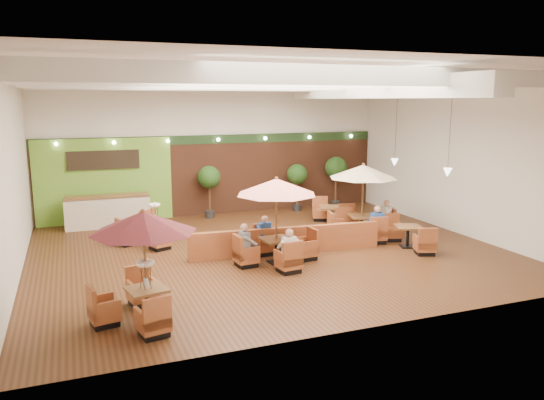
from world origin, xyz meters
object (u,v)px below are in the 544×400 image
topiary_0 (209,179)px  diner_0 (289,246)px  topiary_1 (297,176)px  diner_3 (376,220)px  table_0 (142,241)px  table_1 (276,204)px  table_2 (363,187)px  table_3 (148,230)px  diner_2 (246,240)px  topiary_2 (336,170)px  diner_1 (265,231)px  service_counter (108,211)px  table_4 (408,237)px  table_5 (331,216)px  booth_divider (287,240)px

topiary_0 → diner_0: size_ratio=2.71×
topiary_1 → diner_3: bearing=-86.5°
table_0 → topiary_1: table_0 is taller
table_1 → table_2: bearing=18.8°
topiary_0 → topiary_1: (3.77, 0.00, -0.07)m
table_2 → table_3: 7.27m
table_3 → diner_2: 4.13m
topiary_2 → diner_2: 9.03m
diner_0 → diner_3: diner_3 is taller
topiary_1 → table_2: bearing=-85.8°
table_0 → diner_0: size_ratio=3.18×
topiary_2 → table_2: bearing=-107.3°
topiary_2 → topiary_0: bearing=180.0°
topiary_2 → diner_3: size_ratio=2.81×
table_2 → diner_0: size_ratio=3.36×
topiary_1 → diner_3: topiary_1 is taller
topiary_1 → diner_3: 5.72m
table_0 → table_1: size_ratio=0.97×
table_3 → topiary_0: 4.28m
table_0 → table_3: (0.96, 6.20, -1.28)m
topiary_2 → diner_1: (-5.30, -5.58, -0.92)m
service_counter → table_1: bearing=-56.4°
table_1 → table_4: size_ratio=1.01×
diner_0 → diner_1: size_ratio=1.05×
service_counter → topiary_2: (9.48, 0.20, 1.07)m
diner_0 → diner_1: bearing=92.7°
service_counter → table_5: 8.24m
topiary_0 → diner_2: topiary_0 is taller
booth_divider → diner_2: size_ratio=7.67×
topiary_1 → diner_0: (-3.48, -7.41, -0.73)m
topiary_0 → table_0: bearing=-112.3°
topiary_2 → diner_2: topiary_2 is taller
table_1 → topiary_2: table_1 is taller
service_counter → table_0: (0.11, -9.02, 1.14)m
service_counter → table_3: table_3 is taller
topiary_1 → diner_0: topiary_1 is taller
table_3 → topiary_1: bearing=3.8°
service_counter → diner_3: (8.01, -5.46, 0.17)m
table_3 → table_5: (6.70, 0.07, -0.09)m
table_2 → diner_3: bearing=-76.7°
table_0 → diner_3: size_ratio=3.08×
booth_divider → table_2: (3.19, 1.02, 1.31)m
topiary_2 → table_1: bearing=-129.2°
booth_divider → table_0: 5.99m
diner_0 → diner_2: size_ratio=0.98×
diner_1 → diner_3: size_ratio=0.92×
table_0 → diner_3: 8.72m
table_5 → diner_0: (-3.58, -4.46, 0.40)m
table_2 → diner_3: table_2 is taller
booth_divider → table_5: bearing=48.7°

